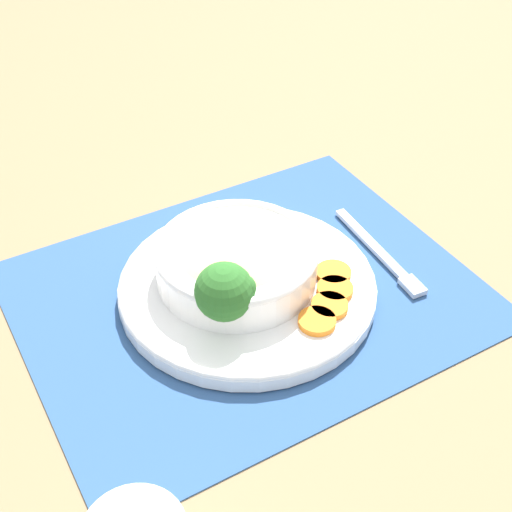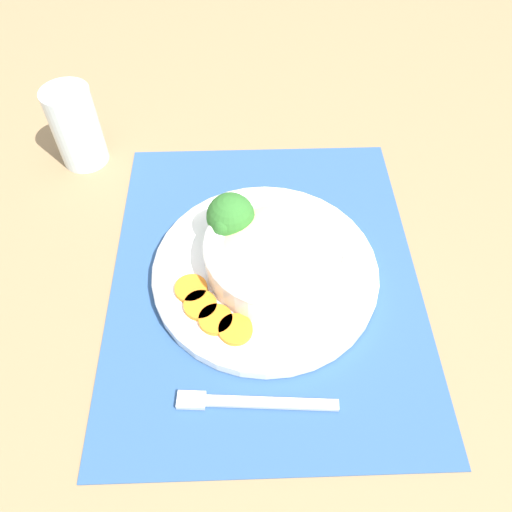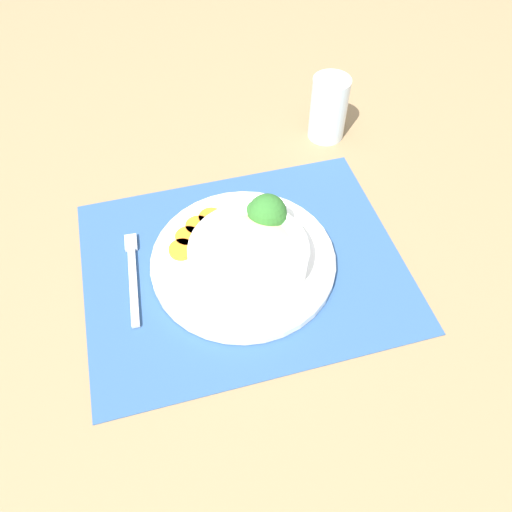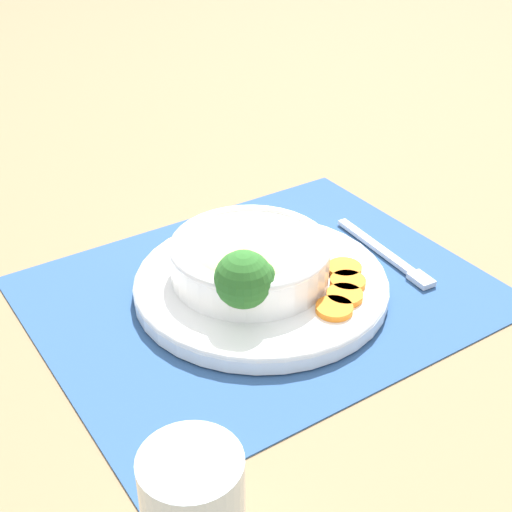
# 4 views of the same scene
# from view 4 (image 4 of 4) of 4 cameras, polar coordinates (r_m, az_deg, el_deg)

# --- Properties ---
(ground_plane) EXTENTS (4.00, 4.00, 0.00)m
(ground_plane) POSITION_cam_4_polar(r_m,az_deg,el_deg) (0.85, 0.40, -3.03)
(ground_plane) COLOR #8C704C
(placemat) EXTENTS (0.53, 0.43, 0.00)m
(placemat) POSITION_cam_4_polar(r_m,az_deg,el_deg) (0.85, 0.40, -2.92)
(placemat) COLOR #2D5184
(placemat) RESTS_ON ground_plane
(plate) EXTENTS (0.30, 0.30, 0.02)m
(plate) POSITION_cam_4_polar(r_m,az_deg,el_deg) (0.84, 0.41, -2.18)
(plate) COLOR white
(plate) RESTS_ON placemat
(bowl) EXTENTS (0.19, 0.19, 0.05)m
(bowl) POSITION_cam_4_polar(r_m,az_deg,el_deg) (0.83, -0.47, 0.01)
(bowl) COLOR white
(bowl) RESTS_ON plate
(broccoli_floret) EXTENTS (0.06, 0.06, 0.08)m
(broccoli_floret) POSITION_cam_4_polar(r_m,az_deg,el_deg) (0.76, -0.96, -1.96)
(broccoli_floret) COLOR #84AD5B
(broccoli_floret) RESTS_ON plate
(carrot_slice_near) EXTENTS (0.04, 0.04, 0.01)m
(carrot_slice_near) POSITION_cam_4_polar(r_m,az_deg,el_deg) (0.79, 6.28, -4.20)
(carrot_slice_near) COLOR orange
(carrot_slice_near) RESTS_ON plate
(carrot_slice_middle) EXTENTS (0.04, 0.04, 0.01)m
(carrot_slice_middle) POSITION_cam_4_polar(r_m,az_deg,el_deg) (0.81, 7.10, -3.16)
(carrot_slice_middle) COLOR orange
(carrot_slice_middle) RESTS_ON plate
(carrot_slice_far) EXTENTS (0.04, 0.04, 0.01)m
(carrot_slice_far) POSITION_cam_4_polar(r_m,az_deg,el_deg) (0.84, 7.36, -2.07)
(carrot_slice_far) COLOR orange
(carrot_slice_far) RESTS_ON plate
(carrot_slice_extra) EXTENTS (0.04, 0.04, 0.01)m
(carrot_slice_extra) POSITION_cam_4_polar(r_m,az_deg,el_deg) (0.86, 7.07, -1.01)
(carrot_slice_extra) COLOR orange
(carrot_slice_extra) RESTS_ON plate
(fork) EXTENTS (0.02, 0.18, 0.01)m
(fork) POSITION_cam_4_polar(r_m,az_deg,el_deg) (0.92, 10.82, -0.17)
(fork) COLOR silver
(fork) RESTS_ON placemat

